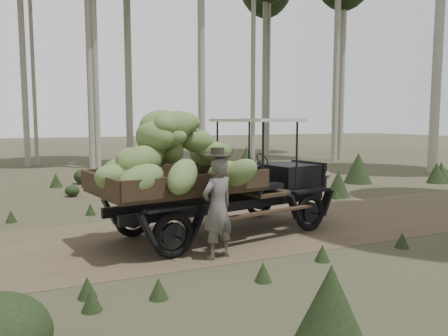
{
  "coord_description": "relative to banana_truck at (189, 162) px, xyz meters",
  "views": [
    {
      "loc": [
        -2.92,
        -8.47,
        2.4
      ],
      "look_at": [
        0.78,
        -0.12,
        1.42
      ],
      "focal_mm": 35.0,
      "sensor_mm": 36.0,
      "label": 1
    }
  ],
  "objects": [
    {
      "name": "dirt_track",
      "position": [
        0.07,
        0.33,
        -1.59
      ],
      "size": [
        70.0,
        4.0,
        0.01
      ],
      "primitive_type": "cube",
      "color": "brown",
      "rests_on": "ground"
    },
    {
      "name": "banana_truck",
      "position": [
        0.0,
        0.0,
        0.0
      ],
      "size": [
        5.61,
        3.16,
        2.65
      ],
      "rotation": [
        0.0,
        0.0,
        0.19
      ],
      "color": "black",
      "rests_on": "ground"
    },
    {
      "name": "ground",
      "position": [
        0.07,
        0.33,
        -1.59
      ],
      "size": [
        120.0,
        120.0,
        0.0
      ],
      "primitive_type": "plane",
      "color": "#473D2B",
      "rests_on": "ground"
    },
    {
      "name": "farmer",
      "position": [
        0.07,
        -1.27,
        -0.67
      ],
      "size": [
        0.76,
        0.63,
        1.95
      ],
      "rotation": [
        0.0,
        0.0,
        3.49
      ],
      "color": "#57534F",
      "rests_on": "ground"
    },
    {
      "name": "undergrowth",
      "position": [
        -2.48,
        -1.07,
        -1.03
      ],
      "size": [
        24.12,
        21.71,
        1.39
      ],
      "color": "#233319",
      "rests_on": "ground"
    }
  ]
}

